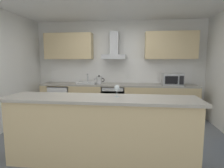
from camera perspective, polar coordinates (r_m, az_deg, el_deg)
ground at (r=3.58m, az=-0.76°, el=-18.20°), size 5.66×4.95×0.02m
wall_back at (r=5.25m, az=2.12°, el=4.86°), size 5.66×0.12×2.60m
backsplash_tile at (r=5.19m, az=2.05°, el=4.05°), size 3.96×0.02×0.66m
counter_back at (r=4.99m, az=1.71°, el=-5.14°), size 4.10×0.60×0.90m
counter_island at (r=2.81m, az=-3.55°, el=-14.10°), size 2.82×0.64×1.01m
upper_cabinets at (r=5.03m, az=1.93°, el=11.69°), size 4.04×0.32×0.70m
oven at (r=4.97m, az=0.51°, el=-5.07°), size 0.60×0.62×0.80m
refrigerator at (r=5.33m, az=-15.30°, el=-4.86°), size 0.58×0.60×0.85m
microwave at (r=4.92m, az=18.17°, el=1.39°), size 0.50×0.38×0.30m
sink at (r=5.03m, az=-7.82°, el=0.43°), size 0.50×0.40×0.26m
kettle at (r=4.91m, az=-4.00°, el=1.20°), size 0.29×0.15×0.24m
range_hood at (r=4.99m, az=0.70°, el=10.32°), size 0.62×0.45×0.72m
wine_glass at (r=2.67m, az=1.51°, el=-1.40°), size 0.08×0.08×0.18m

